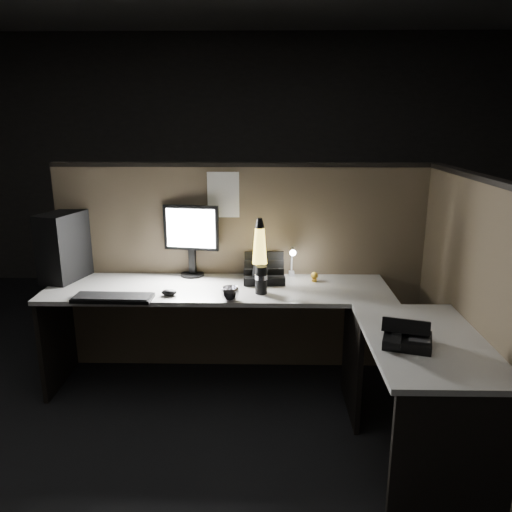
{
  "coord_description": "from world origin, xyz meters",
  "views": [
    {
      "loc": [
        0.17,
        -2.57,
        1.82
      ],
      "look_at": [
        0.11,
        0.35,
        1.02
      ],
      "focal_mm": 35.0,
      "sensor_mm": 36.0,
      "label": 1
    }
  ],
  "objects_px": {
    "pc_tower": "(68,245)",
    "keyboard": "(113,298)",
    "monitor": "(191,234)",
    "desk_phone": "(406,334)",
    "lava_lamp": "(260,257)"
  },
  "relations": [
    {
      "from": "monitor",
      "to": "lava_lamp",
      "type": "height_order",
      "value": "monitor"
    },
    {
      "from": "pc_tower",
      "to": "desk_phone",
      "type": "relative_size",
      "value": 1.69
    },
    {
      "from": "pc_tower",
      "to": "lava_lamp",
      "type": "relative_size",
      "value": 1.03
    },
    {
      "from": "lava_lamp",
      "to": "desk_phone",
      "type": "relative_size",
      "value": 1.63
    },
    {
      "from": "monitor",
      "to": "desk_phone",
      "type": "relative_size",
      "value": 1.82
    },
    {
      "from": "desk_phone",
      "to": "pc_tower",
      "type": "bearing_deg",
      "value": 170.44
    },
    {
      "from": "pc_tower",
      "to": "desk_phone",
      "type": "bearing_deg",
      "value": -11.56
    },
    {
      "from": "monitor",
      "to": "keyboard",
      "type": "xyz_separation_m",
      "value": [
        -0.42,
        -0.52,
        -0.3
      ]
    },
    {
      "from": "pc_tower",
      "to": "desk_phone",
      "type": "distance_m",
      "value": 2.36
    },
    {
      "from": "monitor",
      "to": "pc_tower",
      "type": "bearing_deg",
      "value": -167.44
    },
    {
      "from": "pc_tower",
      "to": "monitor",
      "type": "height_order",
      "value": "monitor"
    },
    {
      "from": "keyboard",
      "to": "lava_lamp",
      "type": "distance_m",
      "value": 0.99
    },
    {
      "from": "pc_tower",
      "to": "keyboard",
      "type": "bearing_deg",
      "value": -31.13
    },
    {
      "from": "pc_tower",
      "to": "keyboard",
      "type": "distance_m",
      "value": 0.68
    },
    {
      "from": "lava_lamp",
      "to": "desk_phone",
      "type": "distance_m",
      "value": 1.21
    }
  ]
}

